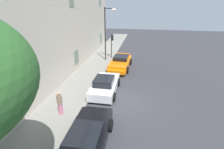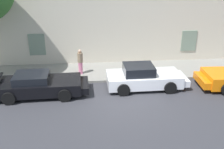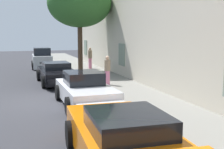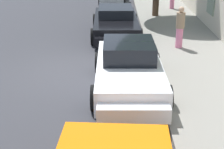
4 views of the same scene
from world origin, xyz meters
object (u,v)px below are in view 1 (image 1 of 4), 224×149
at_px(sportscar_yellow_flank, 105,84).
at_px(street_lamp, 108,25).
at_px(sportscar_white_middle, 120,63).
at_px(traffic_light, 112,42).
at_px(sportscar_red_lead, 88,136).
at_px(pedestrian_strolling, 60,103).

relative_size(sportscar_yellow_flank, street_lamp, 0.73).
height_order(sportscar_yellow_flank, sportscar_white_middle, sportscar_yellow_flank).
bearing_deg(street_lamp, traffic_light, -14.09).
relative_size(sportscar_red_lead, sportscar_yellow_flank, 1.08).
height_order(sportscar_red_lead, traffic_light, traffic_light).
bearing_deg(street_lamp, pedestrian_strolling, 176.46).
bearing_deg(sportscar_white_middle, street_lamp, 36.60).
relative_size(sportscar_yellow_flank, traffic_light, 1.50).
relative_size(sportscar_white_middle, traffic_light, 1.63).
xyz_separation_m(sportscar_white_middle, traffic_light, (3.59, 1.61, 1.63)).
distance_m(sportscar_yellow_flank, traffic_light, 9.36).
bearing_deg(traffic_light, sportscar_yellow_flank, -172.96).
relative_size(street_lamp, pedestrian_strolling, 3.90).
relative_size(sportscar_red_lead, street_lamp, 0.79).
distance_m(sportscar_red_lead, pedestrian_strolling, 3.28).
bearing_deg(sportscar_white_middle, pedestrian_strolling, 164.45).
height_order(sportscar_red_lead, street_lamp, street_lamp).
height_order(traffic_light, street_lamp, street_lamp).
bearing_deg(sportscar_yellow_flank, street_lamp, 9.81).
relative_size(sportscar_red_lead, traffic_light, 1.63).
xyz_separation_m(street_lamp, pedestrian_strolling, (-11.91, 0.74, -3.49)).
height_order(sportscar_red_lead, sportscar_white_middle, sportscar_white_middle).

